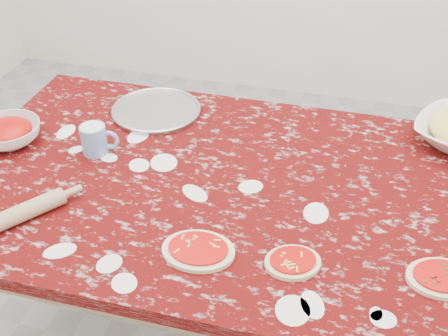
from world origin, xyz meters
TOP-DOWN VIEW (x-y plane):
  - worktable at (0.00, 0.00)m, footprint 1.60×1.00m
  - pizza_tray at (-0.33, 0.32)m, footprint 0.38×0.38m
  - sauce_bowl at (-0.71, 0.03)m, footprint 0.24×0.24m
  - flour_mug at (-0.42, 0.05)m, footprint 0.12×0.08m
  - pizza_left at (0.01, -0.30)m, footprint 0.19×0.15m
  - pizza_mid at (0.25, -0.28)m, footprint 0.17×0.16m
  - pizza_right at (0.59, -0.24)m, footprint 0.20×0.16m
  - rolling_pin at (-0.47, -0.30)m, footprint 0.18×0.22m

SIDE VIEW (x-z plane):
  - worktable at x=0.00m, z-range 0.29..1.04m
  - pizza_tray at x=-0.33m, z-range 0.75..0.76m
  - pizza_mid at x=0.25m, z-range 0.75..0.77m
  - pizza_right at x=0.59m, z-range 0.75..0.77m
  - pizza_left at x=0.01m, z-range 0.75..0.77m
  - rolling_pin at x=-0.47m, z-range 0.75..0.80m
  - sauce_bowl at x=-0.71m, z-range 0.75..0.81m
  - flour_mug at x=-0.42m, z-range 0.75..0.84m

